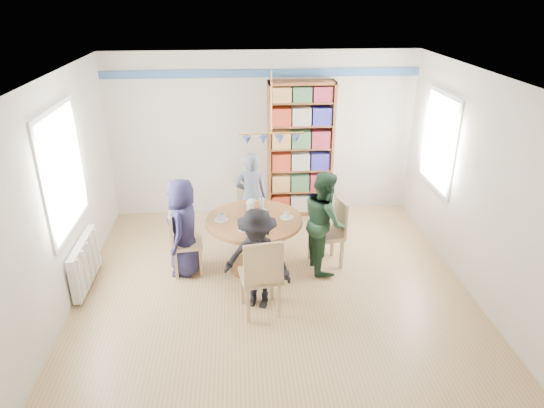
{
  "coord_description": "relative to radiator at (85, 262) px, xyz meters",
  "views": [
    {
      "loc": [
        -0.41,
        -5.22,
        3.59
      ],
      "look_at": [
        0.0,
        0.4,
        1.05
      ],
      "focal_mm": 32.0,
      "sensor_mm": 36.0,
      "label": 1
    }
  ],
  "objects": [
    {
      "name": "chair_far",
      "position": [
        2.17,
        1.34,
        0.12
      ],
      "size": [
        0.41,
        0.41,
        0.85
      ],
      "color": "tan",
      "rests_on": "ground"
    },
    {
      "name": "radiator",
      "position": [
        0.0,
        0.0,
        0.0
      ],
      "size": [
        0.12,
        1.0,
        0.6
      ],
      "color": "silver",
      "rests_on": "ground"
    },
    {
      "name": "person_left",
      "position": [
        1.25,
        0.27,
        0.32
      ],
      "size": [
        0.5,
        0.7,
        1.35
      ],
      "primitive_type": "imported",
      "rotation": [
        0.0,
        0.0,
        -1.69
      ],
      "color": "#1C1B3B",
      "rests_on": "ground"
    },
    {
      "name": "ground",
      "position": [
        2.42,
        -0.3,
        -0.35
      ],
      "size": [
        5.0,
        5.0,
        0.0
      ],
      "primitive_type": "plane",
      "color": "tan"
    },
    {
      "name": "person_near",
      "position": [
        2.19,
        -0.57,
        0.29
      ],
      "size": [
        0.94,
        0.74,
        1.28
      ],
      "primitive_type": "imported",
      "rotation": [
        0.0,
        0.0,
        -0.36
      ],
      "color": "black",
      "rests_on": "ground"
    },
    {
      "name": "tableware",
      "position": [
        2.17,
        0.32,
        0.46
      ],
      "size": [
        1.06,
        1.06,
        0.28
      ],
      "color": "white",
      "rests_on": "dining_table"
    },
    {
      "name": "chair_near",
      "position": [
        2.23,
        -0.78,
        0.21
      ],
      "size": [
        0.52,
        0.52,
        1.03
      ],
      "color": "tan",
      "rests_on": "ground"
    },
    {
      "name": "chair_left",
      "position": [
        1.2,
        0.26,
        0.15
      ],
      "size": [
        0.46,
        0.46,
        0.91
      ],
      "color": "tan",
      "rests_on": "ground"
    },
    {
      "name": "chair_right",
      "position": [
        3.27,
        0.35,
        0.18
      ],
      "size": [
        0.5,
        0.5,
        0.96
      ],
      "color": "tan",
      "rests_on": "ground"
    },
    {
      "name": "room_shell",
      "position": [
        2.16,
        0.57,
        1.3
      ],
      "size": [
        5.0,
        5.0,
        5.0
      ],
      "color": "white",
      "rests_on": "ground"
    },
    {
      "name": "person_far",
      "position": [
        2.18,
        1.19,
        0.34
      ],
      "size": [
        0.52,
        0.35,
        1.38
      ],
      "primitive_type": "imported",
      "rotation": [
        0.0,
        0.0,
        3.18
      ],
      "color": "gray",
      "rests_on": "ground"
    },
    {
      "name": "dining_table",
      "position": [
        2.19,
        0.3,
        0.21
      ],
      "size": [
        1.3,
        1.3,
        0.75
      ],
      "color": "brown",
      "rests_on": "ground"
    },
    {
      "name": "person_right",
      "position": [
        3.14,
        0.25,
        0.36
      ],
      "size": [
        0.61,
        0.74,
        1.41
      ],
      "primitive_type": "imported",
      "rotation": [
        0.0,
        0.0,
        1.68
      ],
      "color": "#1B3622",
      "rests_on": "ground"
    },
    {
      "name": "bookshelf",
      "position": [
        3.03,
        2.04,
        0.76
      ],
      "size": [
        1.07,
        0.32,
        2.25
      ],
      "color": "brown",
      "rests_on": "ground"
    }
  ]
}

